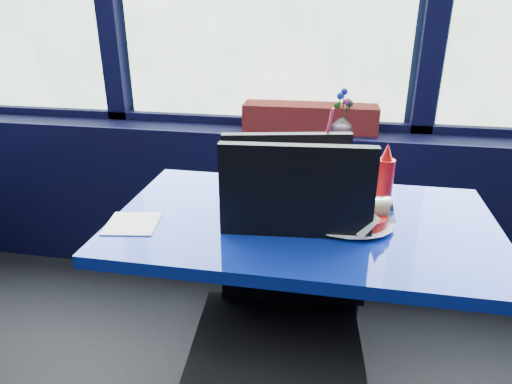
# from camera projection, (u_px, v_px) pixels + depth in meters

# --- Properties ---
(window_sill) EXTENTS (5.00, 0.26, 0.80)m
(window_sill) POSITION_uv_depth(u_px,v_px,m) (259.00, 201.00, 2.43)
(window_sill) COLOR black
(window_sill) RESTS_ON ground
(near_table) EXTENTS (1.20, 0.70, 0.75)m
(near_table) POSITION_uv_depth(u_px,v_px,m) (301.00, 267.00, 1.53)
(near_table) COLOR black
(near_table) RESTS_ON ground
(chair_near_front) EXTENTS (0.50, 0.51, 1.03)m
(chair_near_front) POSITION_uv_depth(u_px,v_px,m) (284.00, 305.00, 1.30)
(chair_near_front) COLOR black
(chair_near_front) RESTS_ON ground
(chair_near_back) EXTENTS (0.53, 0.54, 0.99)m
(chair_near_back) POSITION_uv_depth(u_px,v_px,m) (295.00, 232.00, 1.75)
(chair_near_back) COLOR black
(chair_near_back) RESTS_ON ground
(planter_box) EXTENTS (0.65, 0.18, 0.13)m
(planter_box) POSITION_uv_depth(u_px,v_px,m) (310.00, 117.00, 2.22)
(planter_box) COLOR maroon
(planter_box) RESTS_ON window_sill
(flower_vase) EXTENTS (0.13, 0.14, 0.22)m
(flower_vase) POSITION_uv_depth(u_px,v_px,m) (342.00, 122.00, 2.13)
(flower_vase) COLOR silver
(flower_vase) RESTS_ON window_sill
(food_basket) EXTENTS (0.25, 0.25, 0.09)m
(food_basket) POSITION_uv_depth(u_px,v_px,m) (351.00, 217.00, 1.39)
(food_basket) COLOR red
(food_basket) RESTS_ON near_table
(ketchup_bottle) EXTENTS (0.06, 0.06, 0.22)m
(ketchup_bottle) POSITION_uv_depth(u_px,v_px,m) (384.00, 180.00, 1.49)
(ketchup_bottle) COLOR red
(ketchup_bottle) RESTS_ON near_table
(soda_cup) EXTENTS (0.10, 0.10, 0.33)m
(soda_cup) POSITION_uv_depth(u_px,v_px,m) (321.00, 177.00, 1.57)
(soda_cup) COLOR navy
(soda_cup) RESTS_ON near_table
(napkin) EXTENTS (0.18, 0.18, 0.00)m
(napkin) POSITION_uv_depth(u_px,v_px,m) (132.00, 224.00, 1.42)
(napkin) COLOR white
(napkin) RESTS_ON near_table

